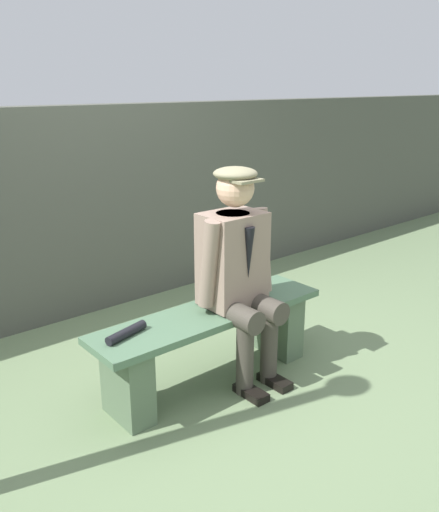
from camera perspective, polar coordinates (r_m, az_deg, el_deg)
The scene contains 5 objects.
ground_plane at distance 3.63m, azimuth -0.89°, elevation -13.07°, with size 30.00×30.00×0.00m, color #677D56.
bench at distance 3.48m, azimuth -0.91°, elevation -8.62°, with size 1.61×0.41×0.50m.
seated_man at distance 3.37m, azimuth 1.98°, elevation -1.03°, with size 0.56×0.57×1.39m.
rolled_magazine at distance 3.11m, azimuth -9.84°, elevation -8.00°, with size 0.05×0.05×0.28m, color black.
stadium_wall at distance 4.61m, azimuth -13.93°, elevation 4.65°, with size 12.00×0.24×1.70m, color #494C43.
Camera 1 is at (1.96, 2.41, 1.87)m, focal length 37.72 mm.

